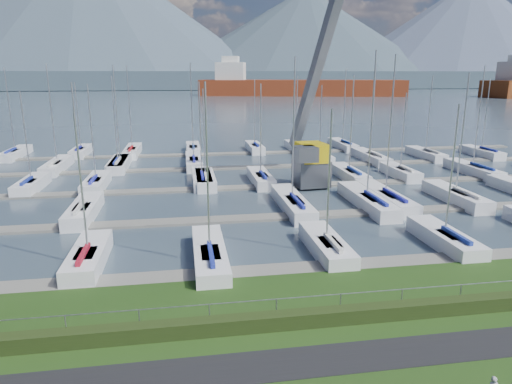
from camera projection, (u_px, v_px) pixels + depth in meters
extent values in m
cube|color=black|center=(316.00, 361.00, 17.93)|extent=(160.00, 2.00, 0.04)
cube|color=#3C4A57|center=(190.00, 93.00, 269.22)|extent=(800.00, 540.00, 0.20)
cube|color=#243212|center=(300.00, 319.00, 20.32)|extent=(80.00, 0.70, 0.70)
cylinder|color=gray|center=(298.00, 297.00, 20.49)|extent=(80.00, 0.04, 0.04)
cube|color=#40515D|center=(187.00, 80.00, 334.45)|extent=(900.00, 80.00, 12.00)
cone|color=#41505F|center=(86.00, 15.00, 375.99)|extent=(340.00, 340.00, 115.00)
cone|color=#3A4955|center=(305.00, 37.00, 418.48)|extent=(300.00, 300.00, 85.00)
cone|color=#4A556C|center=(469.00, 32.00, 452.20)|extent=(320.00, 320.00, 100.00)
cube|color=slate|center=(272.00, 271.00, 26.58)|extent=(90.00, 1.60, 0.25)
cube|color=slate|center=(248.00, 219.00, 36.13)|extent=(90.00, 1.60, 0.25)
cube|color=slate|center=(234.00, 188.00, 45.68)|extent=(90.00, 1.60, 0.25)
cube|color=slate|center=(225.00, 168.00, 55.23)|extent=(90.00, 1.60, 0.25)
cube|color=slate|center=(218.00, 154.00, 64.79)|extent=(90.00, 1.60, 0.25)
cube|color=#53545A|center=(311.00, 173.00, 46.08)|extent=(3.41, 3.41, 2.60)
cube|color=gold|center=(312.00, 152.00, 45.55)|extent=(2.82, 3.57, 1.80)
cube|color=slate|center=(319.00, 60.00, 47.84)|extent=(3.65, 11.13, 19.89)
cube|color=#5B5D63|center=(305.00, 154.00, 43.40)|extent=(2.14, 2.33, 1.40)
cube|color=maroon|center=(301.00, 90.00, 229.78)|extent=(103.19, 40.99, 10.00)
cube|color=silver|center=(231.00, 75.00, 230.41)|extent=(16.85, 16.85, 12.00)
cube|color=silver|center=(231.00, 60.00, 228.63)|extent=(9.63, 9.63, 4.00)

